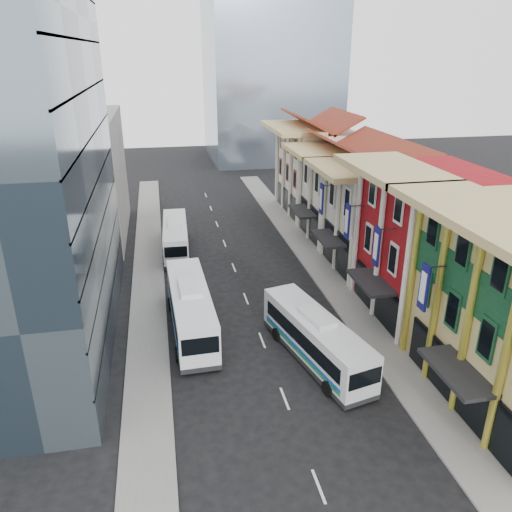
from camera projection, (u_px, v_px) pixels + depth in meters
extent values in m
plane|color=black|center=(325.00, 503.00, 24.24)|extent=(200.00, 200.00, 0.00)
cube|color=slate|center=(337.00, 290.00, 45.69)|extent=(3.00, 90.00, 0.15)
cube|color=slate|center=(148.00, 307.00, 42.65)|extent=(3.00, 90.00, 0.15)
cube|color=maroon|center=(428.00, 244.00, 39.88)|extent=(8.00, 10.00, 12.00)
cube|color=beige|center=(378.00, 220.00, 48.88)|extent=(8.00, 9.00, 10.00)
cube|color=beige|center=(345.00, 196.00, 57.04)|extent=(8.00, 9.00, 10.00)
cube|color=beige|center=(317.00, 171.00, 66.38)|extent=(8.00, 12.00, 11.00)
cube|color=gray|center=(77.00, 177.00, 56.81)|extent=(10.00, 18.00, 14.00)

